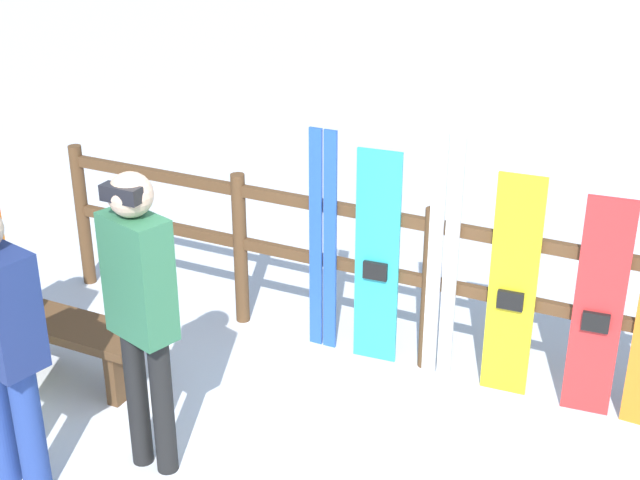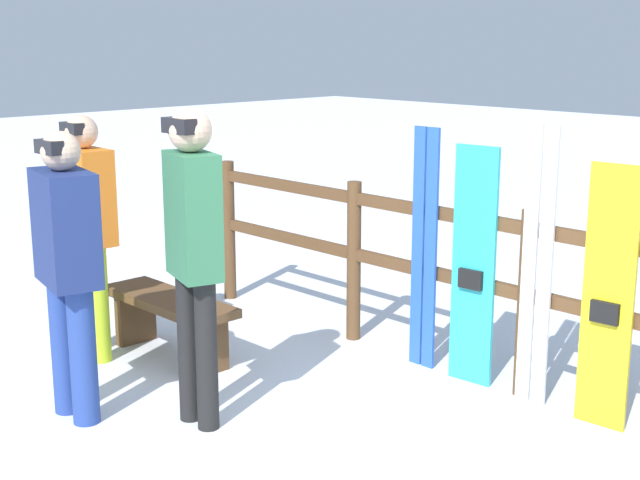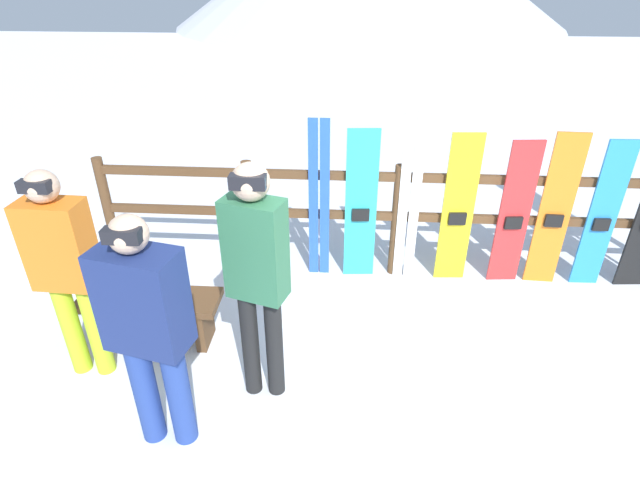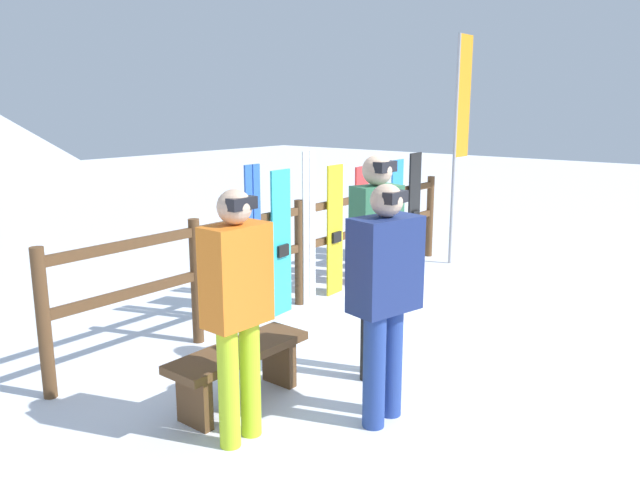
% 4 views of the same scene
% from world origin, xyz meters
% --- Properties ---
extents(ground_plane, '(40.00, 40.00, 0.00)m').
position_xyz_m(ground_plane, '(0.00, 0.00, 0.00)').
color(ground_plane, white).
extents(fence, '(5.78, 0.10, 1.14)m').
position_xyz_m(fence, '(0.00, 1.68, 0.69)').
color(fence, brown).
rests_on(fence, ground).
extents(bench, '(1.12, 0.36, 0.43)m').
position_xyz_m(bench, '(-2.02, 0.51, 0.31)').
color(bench, brown).
rests_on(bench, ground).
extents(person_orange, '(0.43, 0.24, 1.64)m').
position_xyz_m(person_orange, '(-2.37, 0.14, 0.95)').
color(person_orange, '#B7D826').
rests_on(person_orange, ground).
extents(person_plaid_green, '(0.42, 0.31, 1.76)m').
position_xyz_m(person_plaid_green, '(-1.02, 0.02, 1.06)').
color(person_plaid_green, black).
rests_on(person_plaid_green, ground).
extents(person_navy, '(0.52, 0.36, 1.64)m').
position_xyz_m(person_navy, '(-1.58, -0.43, 0.94)').
color(person_navy, navy).
rests_on(person_navy, ground).
extents(ski_pair_blue, '(0.20, 0.02, 1.58)m').
position_xyz_m(ski_pair_blue, '(-0.74, 1.62, 0.79)').
color(ski_pair_blue, blue).
rests_on(ski_pair_blue, ground).
extents(snowboard_cyan, '(0.30, 0.07, 1.49)m').
position_xyz_m(snowboard_cyan, '(-0.35, 1.62, 0.74)').
color(snowboard_cyan, '#2DBFCC').
rests_on(snowboard_cyan, ground).
extents(ski_pair_white, '(0.19, 0.02, 1.65)m').
position_xyz_m(ski_pair_white, '(0.10, 1.62, 0.83)').
color(ski_pair_white, white).
rests_on(ski_pair_white, ground).
extents(snowboard_yellow, '(0.29, 0.07, 1.48)m').
position_xyz_m(snowboard_yellow, '(0.55, 1.62, 0.73)').
color(snowboard_yellow, yellow).
rests_on(snowboard_yellow, ground).
extents(snowboard_red, '(0.29, 0.08, 1.42)m').
position_xyz_m(snowboard_red, '(1.07, 1.62, 0.71)').
color(snowboard_red, red).
rests_on(snowboard_red, ground).
extents(snowboard_orange, '(0.28, 0.06, 1.50)m').
position_xyz_m(snowboard_orange, '(1.42, 1.62, 0.75)').
color(snowboard_orange, orange).
rests_on(snowboard_orange, ground).
extents(snowboard_blue, '(0.26, 0.06, 1.45)m').
position_xyz_m(snowboard_blue, '(1.85, 1.62, 0.72)').
color(snowboard_blue, '#288CE0').
rests_on(snowboard_blue, ground).
extents(snowboard_black_stripe, '(0.32, 0.07, 1.51)m').
position_xyz_m(snowboard_black_stripe, '(2.29, 1.62, 0.75)').
color(snowboard_black_stripe, black).
rests_on(snowboard_black_stripe, ground).
extents(rental_flag, '(0.40, 0.04, 3.02)m').
position_xyz_m(rental_flag, '(2.77, 1.25, 1.93)').
color(rental_flag, '#99999E').
rests_on(rental_flag, ground).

